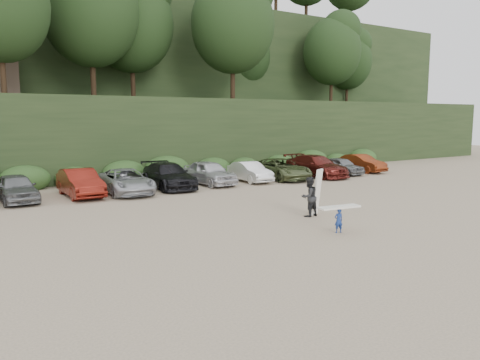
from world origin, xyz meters
TOP-DOWN VIEW (x-y plane):
  - ground at (0.00, 0.00)m, footprint 120.00×120.00m
  - hillside_backdrop at (-0.26, 35.93)m, footprint 90.00×41.50m
  - parked_cars at (-2.41, 9.97)m, footprint 39.08×6.38m
  - child_surfer at (-0.08, -4.09)m, footprint 1.83×0.72m
  - adult_surfer at (0.99, -1.12)m, footprint 1.38×0.80m

SIDE VIEW (x-z plane):
  - ground at x=0.00m, z-range 0.00..0.00m
  - child_surfer at x=-0.08m, z-range 0.19..1.26m
  - parked_cars at x=-2.41m, z-range -0.06..1.59m
  - adult_surfer at x=0.99m, z-range -0.15..2.00m
  - hillside_backdrop at x=-0.26m, z-range -2.78..25.22m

